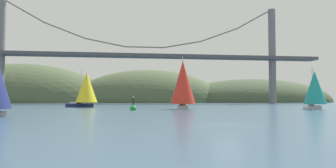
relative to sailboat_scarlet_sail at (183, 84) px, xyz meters
name	(u,v)px	position (x,y,z in m)	size (l,w,h in m)	color
ground_plane	(227,125)	(-3.28, -35.80, -4.89)	(360.00, 360.00, 0.00)	#385670
headland_center	(149,102)	(1.72, 99.20, -4.89)	(75.12, 44.00, 32.45)	#4C5B3D
headland_left	(22,103)	(-58.28, 99.20, -4.89)	(81.89, 44.00, 36.84)	#4C5B3D
headland_right	(254,102)	(56.72, 99.20, -4.89)	(86.18, 44.00, 24.19)	#425138
suspension_bridge	(145,55)	(-3.28, 59.20, 13.56)	(137.60, 6.00, 37.87)	slate
sailboat_scarlet_sail	(183,84)	(0.00, 0.00, 0.00)	(5.46, 8.58, 10.34)	white
sailboat_teal_sail	(315,89)	(24.53, -4.31, -1.00)	(5.03, 7.58, 8.20)	white
sailboat_yellow_sail	(86,88)	(-19.88, 16.29, -0.51)	(8.66, 7.62, 8.82)	#191E4C
channel_buoy	(133,108)	(-9.58, -3.55, -4.52)	(1.10, 1.10, 2.64)	green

